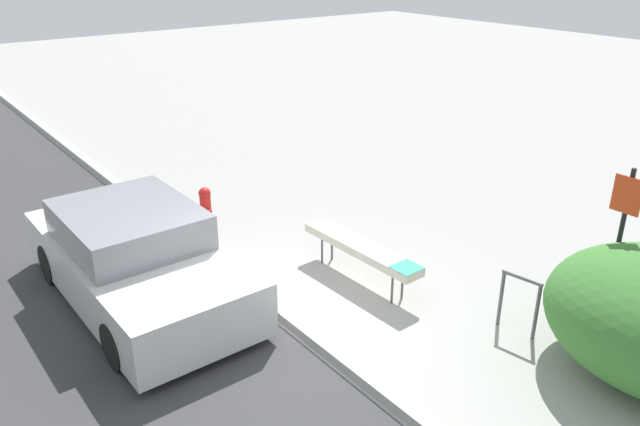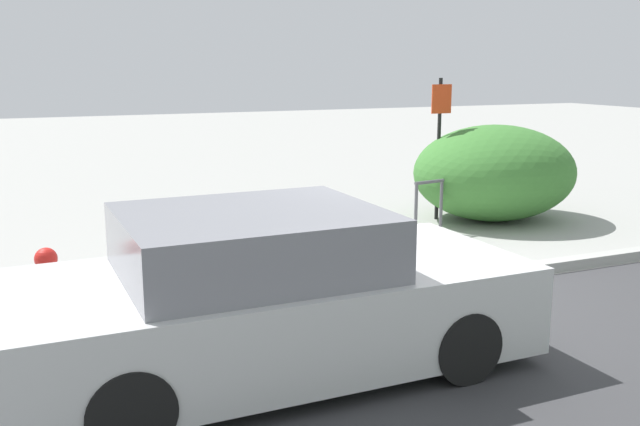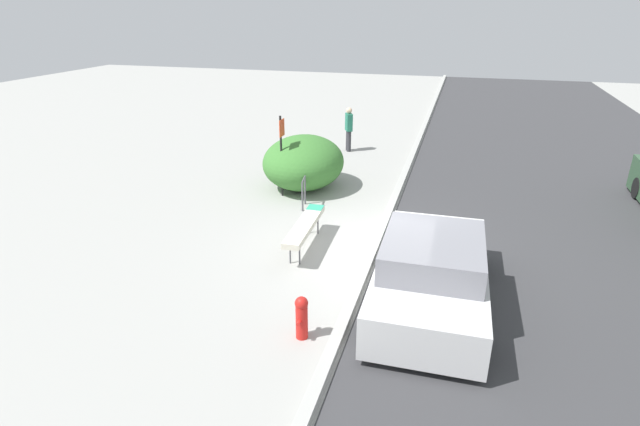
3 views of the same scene
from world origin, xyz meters
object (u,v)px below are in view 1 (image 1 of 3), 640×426
Objects in this scene: parked_car_near at (137,259)px; bench at (361,249)px; bike_rack at (519,298)px; fire_hydrant at (206,206)px; sign_post at (619,239)px.

bench is at bearing 61.07° from parked_car_near.
bike_rack reaches higher than bench.
bike_rack is 5.27m from parked_car_near.
parked_car_near reaches higher than bike_rack.
bike_rack is 0.19× the size of parked_car_near.
parked_car_near is (-1.54, -2.87, 0.10)m from bench.
bike_rack is 1.08× the size of fire_hydrant.
sign_post is (2.98, 1.61, 0.85)m from bench.
fire_hydrant is at bearing -157.41° from sign_post.
bench is 2.94× the size of fire_hydrant.
bike_rack is 1.42m from sign_post.
bike_rack reaches higher than fire_hydrant.
parked_car_near is at bearing -49.92° from fire_hydrant.
bench is 3.49m from sign_post.
parked_car_near is at bearing -120.31° from bench.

